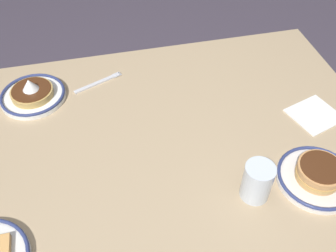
{
  "coord_description": "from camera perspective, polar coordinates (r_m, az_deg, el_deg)",
  "views": [
    {
      "loc": [
        0.16,
        0.77,
        1.61
      ],
      "look_at": [
        -0.02,
        -0.03,
        0.76
      ],
      "focal_mm": 40.66,
      "sensor_mm": 36.0,
      "label": 1
    }
  ],
  "objects": [
    {
      "name": "fork_near",
      "position": [
        1.41,
        -10.4,
        6.41
      ],
      "size": [
        0.18,
        0.09,
        0.01
      ],
      "color": "silver",
      "rests_on": "dining_table"
    },
    {
      "name": "drinking_glass",
      "position": [
        1.05,
        13.17,
        -8.29
      ],
      "size": [
        0.08,
        0.08,
        0.12
      ],
      "color": "silver",
      "rests_on": "dining_table"
    },
    {
      "name": "plate_far_companion",
      "position": [
        1.15,
        21.53,
        -6.94
      ],
      "size": [
        0.23,
        0.23,
        0.06
      ],
      "color": "silver",
      "rests_on": "dining_table"
    },
    {
      "name": "ground_plane",
      "position": [
        1.79,
        -0.46,
        -17.83
      ],
      "size": [
        6.0,
        6.0,
        0.0
      ],
      "primitive_type": "plane",
      "color": "#423946"
    },
    {
      "name": "dining_table",
      "position": [
        1.25,
        -0.62,
        -5.07
      ],
      "size": [
        1.4,
        0.99,
        0.73
      ],
      "color": "tan",
      "rests_on": "ground_plane"
    },
    {
      "name": "plate_near_main",
      "position": [
        1.39,
        -19.64,
        4.55
      ],
      "size": [
        0.22,
        0.22,
        0.08
      ],
      "color": "white",
      "rests_on": "dining_table"
    },
    {
      "name": "paper_napkin",
      "position": [
        1.36,
        21.04,
        1.69
      ],
      "size": [
        0.18,
        0.18,
        0.0
      ],
      "primitive_type": "cube",
      "rotation": [
        0.0,
        0.0,
        0.3
      ],
      "color": "white",
      "rests_on": "dining_table"
    }
  ]
}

